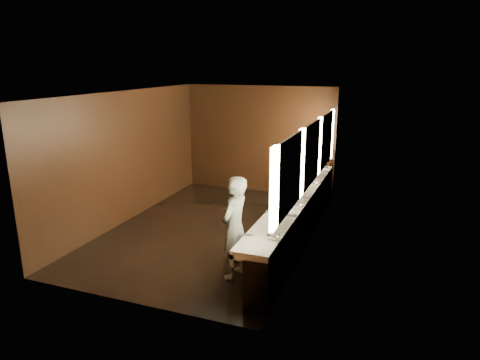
% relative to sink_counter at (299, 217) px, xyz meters
% --- Properties ---
extents(floor, '(6.00, 6.00, 0.00)m').
position_rel_sink_counter_xyz_m(floor, '(-1.79, 0.00, -0.50)').
color(floor, black).
rests_on(floor, ground).
extents(ceiling, '(4.00, 6.00, 0.02)m').
position_rel_sink_counter_xyz_m(ceiling, '(-1.79, 0.00, 2.30)').
color(ceiling, '#2D2D2B').
rests_on(ceiling, wall_back).
extents(wall_back, '(4.00, 0.02, 2.80)m').
position_rel_sink_counter_xyz_m(wall_back, '(-1.79, 3.00, 0.90)').
color(wall_back, black).
rests_on(wall_back, floor).
extents(wall_front, '(4.00, 0.02, 2.80)m').
position_rel_sink_counter_xyz_m(wall_front, '(-1.79, -3.00, 0.90)').
color(wall_front, black).
rests_on(wall_front, floor).
extents(wall_left, '(0.02, 6.00, 2.80)m').
position_rel_sink_counter_xyz_m(wall_left, '(-3.79, 0.00, 0.90)').
color(wall_left, black).
rests_on(wall_left, floor).
extents(wall_right, '(0.02, 6.00, 2.80)m').
position_rel_sink_counter_xyz_m(wall_right, '(0.21, 0.00, 0.90)').
color(wall_right, black).
rests_on(wall_right, floor).
extents(sink_counter, '(0.55, 5.40, 1.01)m').
position_rel_sink_counter_xyz_m(sink_counter, '(0.00, 0.00, 0.00)').
color(sink_counter, black).
rests_on(sink_counter, floor).
extents(mirror_band, '(0.06, 5.03, 1.15)m').
position_rel_sink_counter_xyz_m(mirror_band, '(0.19, -0.00, 1.25)').
color(mirror_band, '#FFE8B7').
rests_on(mirror_band, wall_right).
extents(person, '(0.47, 0.65, 1.68)m').
position_rel_sink_counter_xyz_m(person, '(-0.65, -1.72, 0.34)').
color(person, '#96D8DF').
rests_on(person, floor).
extents(trash_bin, '(0.38, 0.38, 0.53)m').
position_rel_sink_counter_xyz_m(trash_bin, '(-0.22, -0.85, -0.23)').
color(trash_bin, black).
rests_on(trash_bin, floor).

